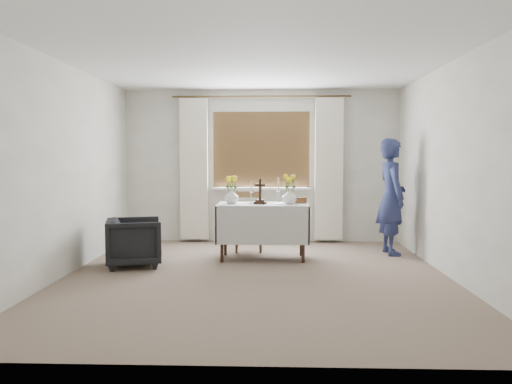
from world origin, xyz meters
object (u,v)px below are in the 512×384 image
wooden_chair (249,221)px  armchair (134,242)px  wooden_cross (260,191)px  flower_vase_left (232,196)px  altar_table (263,231)px  person (391,197)px  flower_vase_right (289,196)px

wooden_chair → armchair: size_ratio=1.31×
armchair → wooden_cross: (1.61, 0.48, 0.62)m
armchair → flower_vase_left: 1.44m
altar_table → person: 1.94m
person → wooden_cross: size_ratio=4.88×
wooden_chair → wooden_cross: wooden_cross is taller
armchair → wooden_chair: bearing=-68.1°
wooden_chair → flower_vase_right: (0.59, -0.61, 0.42)m
altar_table → wooden_chair: (-0.23, 0.59, 0.07)m
wooden_chair → armchair: (-1.42, -1.10, -0.14)m
altar_table → wooden_cross: 0.55m
person → wooden_cross: bearing=96.5°
flower_vase_left → altar_table: bearing=-6.2°
armchair → flower_vase_left: size_ratio=3.40×
armchair → person: person is taller
person → flower_vase_left: (-2.27, -0.37, 0.03)m
altar_table → wooden_chair: size_ratio=1.39×
wooden_cross → flower_vase_right: (0.40, 0.00, -0.07)m
flower_vase_left → flower_vase_right: flower_vase_right is taller
flower_vase_left → flower_vase_right: bearing=-5.2°
altar_table → person: bearing=12.7°
altar_table → wooden_cross: bearing=-143.5°
armchair → person: 3.64m
altar_table → armchair: 1.72m
altar_table → flower_vase_right: bearing=-4.0°
person → flower_vase_right: 1.54m
altar_table → wooden_cross: size_ratio=3.63×
altar_table → wooden_chair: 0.63m
altar_table → wooden_cross: wooden_cross is taller
altar_table → armchair: (-1.64, -0.51, -0.07)m
person → wooden_cross: 1.93m
wooden_chair → person: size_ratio=0.54×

